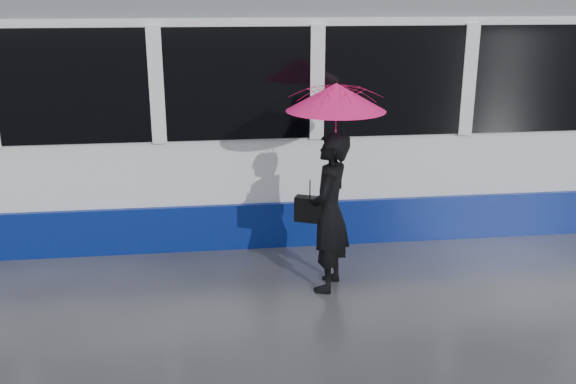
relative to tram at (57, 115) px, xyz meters
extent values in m
plane|color=#2B2B30|center=(2.11, -2.50, -1.64)|extent=(90.00, 90.00, 0.00)
cube|color=#3F3D38|center=(2.11, -0.72, -1.63)|extent=(34.00, 0.07, 0.02)
cube|color=#3F3D38|center=(2.11, 0.72, -1.63)|extent=(34.00, 0.07, 0.02)
cube|color=white|center=(0.00, 0.00, -0.11)|extent=(24.00, 2.40, 2.95)
cube|color=navy|center=(0.00, 0.00, -1.33)|extent=(24.00, 2.56, 0.62)
cube|color=black|center=(0.00, 0.00, 0.56)|extent=(23.00, 2.48, 1.40)
cube|color=slate|center=(0.00, 0.00, 1.54)|extent=(23.60, 2.20, 0.35)
imported|color=black|center=(3.44, -2.54, -0.72)|extent=(0.67, 0.79, 1.85)
imported|color=#EF144E|center=(3.49, -2.54, 0.31)|extent=(1.33, 1.34, 0.92)
cone|color=#EF144E|center=(3.49, -2.54, 0.59)|extent=(1.43, 1.43, 0.30)
cylinder|color=black|center=(3.49, -2.54, 0.77)|extent=(0.01, 0.01, 0.07)
cylinder|color=black|center=(3.57, -2.51, -0.04)|extent=(0.02, 0.02, 0.81)
cube|color=black|center=(3.22, -2.52, -0.67)|extent=(0.36, 0.26, 0.29)
cylinder|color=black|center=(3.22, -2.52, -0.44)|extent=(0.01, 0.01, 0.18)
camera|label=1|loc=(2.13, -9.26, 1.70)|focal=40.00mm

